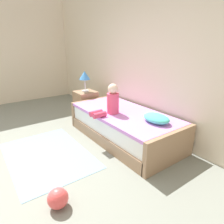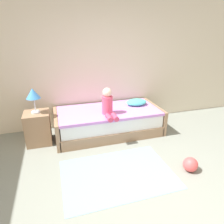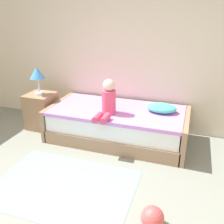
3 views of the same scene
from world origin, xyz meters
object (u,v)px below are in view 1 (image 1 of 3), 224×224
at_px(child_figure, 111,102).
at_px(bed, 123,125).
at_px(pillow, 156,118).
at_px(toy_ball, 58,198).
at_px(table_lamp, 85,76).
at_px(nightstand, 86,104).

bearing_deg(child_figure, bed, 72.77).
xyz_separation_m(pillow, toy_ball, (0.19, -1.64, -0.46)).
height_order(bed, toy_ball, bed).
bearing_deg(table_lamp, child_figure, -9.70).
bearing_deg(pillow, nightstand, -176.85).
distance_m(bed, child_figure, 0.52).
relative_size(bed, nightstand, 3.52).
relative_size(bed, pillow, 4.80).
bearing_deg(child_figure, nightstand, 170.30).
distance_m(bed, pillow, 0.72).
xyz_separation_m(child_figure, toy_ball, (0.90, -1.31, -0.60)).
distance_m(child_figure, toy_ball, 1.70).
distance_m(nightstand, pillow, 2.01).
bearing_deg(bed, nightstand, -179.59).
relative_size(nightstand, table_lamp, 1.33).
relative_size(pillow, toy_ball, 2.02).
bearing_deg(table_lamp, toy_ball, -35.04).
height_order(table_lamp, pillow, table_lamp).
distance_m(child_figure, pillow, 0.80).
bearing_deg(child_figure, table_lamp, 170.30).
bearing_deg(table_lamp, pillow, 3.15).
xyz_separation_m(nightstand, toy_ball, (2.18, -1.53, -0.19)).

